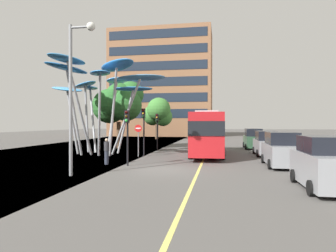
{
  "coord_description": "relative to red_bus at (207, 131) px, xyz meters",
  "views": [
    {
      "loc": [
        3.19,
        -17.14,
        2.74
      ],
      "look_at": [
        -1.0,
        6.98,
        2.5
      ],
      "focal_mm": 31.84,
      "sensor_mm": 36.0,
      "label": 1
    }
  ],
  "objects": [
    {
      "name": "traffic_light_kerb_far",
      "position": [
        -5.15,
        -1.46,
        0.8
      ],
      "size": [
        0.28,
        0.42,
        3.95
      ],
      "color": "black",
      "rests_on": "ground"
    },
    {
      "name": "no_entry_sign",
      "position": [
        -5.48,
        -1.91,
        -0.31
      ],
      "size": [
        0.6,
        0.12,
        2.62
      ],
      "color": "gray",
      "rests_on": "ground"
    },
    {
      "name": "backdrop_building",
      "position": [
        -11.34,
        38.46,
        9.17
      ],
      "size": [
        21.43,
        10.87,
        22.43
      ],
      "color": "#8E6042",
      "rests_on": "ground"
    },
    {
      "name": "street_lamp",
      "position": [
        -6.23,
        -11.14,
        2.93
      ],
      "size": [
        1.44,
        0.44,
        7.89
      ],
      "color": "gray",
      "rests_on": "ground"
    },
    {
      "name": "tree_pavement_far",
      "position": [
        -9.54,
        24.63,
        2.39
      ],
      "size": [
        5.37,
        5.59,
        7.04
      ],
      "color": "brown",
      "rests_on": "ground"
    },
    {
      "name": "car_parked_far",
      "position": [
        4.99,
        0.88,
        -1.08
      ],
      "size": [
        1.92,
        4.58,
        2.07
      ],
      "color": "gray",
      "rests_on": "ground"
    },
    {
      "name": "traffic_light_island_mid",
      "position": [
        -5.29,
        4.57,
        0.63
      ],
      "size": [
        0.28,
        0.42,
        3.71
      ],
      "color": "black",
      "rests_on": "ground"
    },
    {
      "name": "car_parked_mid",
      "position": [
        4.96,
        -5.67,
        -1.03
      ],
      "size": [
        2.09,
        4.52,
        2.17
      ],
      "color": "gray",
      "rests_on": "ground"
    },
    {
      "name": "pedestrian",
      "position": [
        -6.31,
        -6.73,
        -1.18
      ],
      "size": [
        0.34,
        0.34,
        1.73
      ],
      "color": "#2D3342",
      "rests_on": "ground"
    },
    {
      "name": "red_bus",
      "position": [
        0.0,
        0.0,
        0.0
      ],
      "size": [
        3.0,
        10.63,
        3.75
      ],
      "color": "red",
      "rests_on": "ground"
    },
    {
      "name": "car_parked_near",
      "position": [
        5.35,
        -12.25,
        -1.01
      ],
      "size": [
        1.98,
        4.26,
        2.2
      ],
      "color": "gray",
      "rests_on": "ground"
    },
    {
      "name": "ground",
      "position": [
        -2.8,
        -8.31,
        -2.1
      ],
      "size": [
        120.0,
        240.0,
        0.1
      ],
      "color": "#54514F"
    },
    {
      "name": "leaf_sculpture",
      "position": [
        -9.38,
        -0.66,
        4.32
      ],
      "size": [
        10.51,
        10.69,
        8.16
      ],
      "color": "#9EA0A5",
      "rests_on": "ground"
    },
    {
      "name": "tree_pavement_near",
      "position": [
        -9.73,
        5.38,
        2.95
      ],
      "size": [
        5.65,
        5.17,
        7.42
      ],
      "color": "brown",
      "rests_on": "ground"
    },
    {
      "name": "traffic_light_kerb_near",
      "position": [
        -4.73,
        -7.24,
        0.54
      ],
      "size": [
        0.28,
        0.42,
        3.56
      ],
      "color": "black",
      "rests_on": "ground"
    },
    {
      "name": "car_side_street",
      "position": [
        4.65,
        7.69,
        -1.05
      ],
      "size": [
        1.97,
        4.55,
        2.14
      ],
      "color": "#2D5138",
      "rests_on": "ground"
    }
  ]
}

